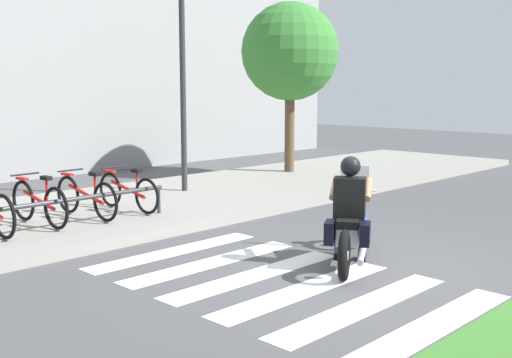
% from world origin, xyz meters
% --- Properties ---
extents(ground_plane, '(48.00, 48.00, 0.00)m').
position_xyz_m(ground_plane, '(0.00, 0.00, 0.00)').
color(ground_plane, '#4C4C4F').
extents(sidewalk, '(24.00, 4.40, 0.15)m').
position_xyz_m(sidewalk, '(0.00, 5.30, 0.07)').
color(sidewalk, gray).
rests_on(sidewalk, ground).
extents(crosswalk_stripe_0, '(2.80, 0.40, 0.01)m').
position_xyz_m(crosswalk_stripe_0, '(-1.11, -1.60, 0.00)').
color(crosswalk_stripe_0, white).
rests_on(crosswalk_stripe_0, ground).
extents(crosswalk_stripe_1, '(2.80, 0.40, 0.01)m').
position_xyz_m(crosswalk_stripe_1, '(-1.11, -0.80, 0.00)').
color(crosswalk_stripe_1, white).
rests_on(crosswalk_stripe_1, ground).
extents(crosswalk_stripe_2, '(2.80, 0.40, 0.01)m').
position_xyz_m(crosswalk_stripe_2, '(-1.11, 0.00, 0.00)').
color(crosswalk_stripe_2, white).
rests_on(crosswalk_stripe_2, ground).
extents(crosswalk_stripe_3, '(2.80, 0.40, 0.01)m').
position_xyz_m(crosswalk_stripe_3, '(-1.11, 0.80, 0.00)').
color(crosswalk_stripe_3, white).
rests_on(crosswalk_stripe_3, ground).
extents(crosswalk_stripe_4, '(2.80, 0.40, 0.01)m').
position_xyz_m(crosswalk_stripe_4, '(-1.11, 1.60, 0.00)').
color(crosswalk_stripe_4, white).
rests_on(crosswalk_stripe_4, ground).
extents(crosswalk_stripe_5, '(2.80, 0.40, 0.01)m').
position_xyz_m(crosswalk_stripe_5, '(-1.11, 2.40, 0.00)').
color(crosswalk_stripe_5, white).
rests_on(crosswalk_stripe_5, ground).
extents(motorcycle, '(1.97, 1.26, 1.21)m').
position_xyz_m(motorcycle, '(0.18, 0.32, 0.45)').
color(motorcycle, black).
rests_on(motorcycle, ground).
extents(rider, '(0.77, 0.72, 1.43)m').
position_xyz_m(rider, '(0.11, 0.28, 0.82)').
color(rider, black).
rests_on(rider, ground).
extents(bicycle_1, '(0.48, 1.63, 0.80)m').
position_xyz_m(bicycle_1, '(-1.95, 4.72, 0.51)').
color(bicycle_1, black).
rests_on(bicycle_1, sidewalk).
extents(bicycle_2, '(0.48, 1.72, 0.78)m').
position_xyz_m(bicycle_2, '(-1.13, 4.72, 0.51)').
color(bicycle_2, black).
rests_on(bicycle_2, sidewalk).
extents(bicycle_3, '(0.48, 1.65, 0.75)m').
position_xyz_m(bicycle_3, '(-0.31, 4.72, 0.50)').
color(bicycle_3, black).
rests_on(bicycle_3, sidewalk).
extents(bike_rack, '(3.07, 0.07, 0.49)m').
position_xyz_m(bike_rack, '(-1.54, 4.16, 0.56)').
color(bike_rack, '#333338').
rests_on(bike_rack, sidewalk).
extents(street_lamp, '(0.28, 0.28, 4.60)m').
position_xyz_m(street_lamp, '(1.76, 5.70, 2.76)').
color(street_lamp, '#2D2D33').
rests_on(street_lamp, ground).
extents(tree_near_rack, '(2.45, 2.45, 4.40)m').
position_xyz_m(tree_near_rack, '(5.54, 6.10, 3.15)').
color(tree_near_rack, brown).
rests_on(tree_near_rack, ground).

